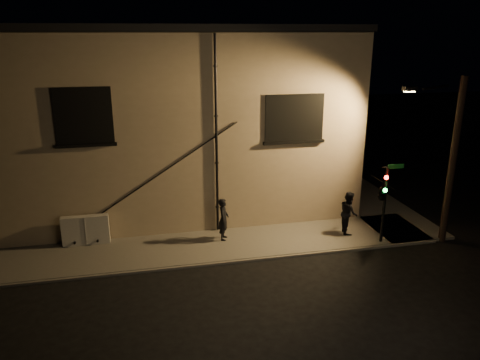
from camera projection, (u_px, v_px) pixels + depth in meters
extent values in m
plane|color=black|center=(276.00, 258.00, 18.40)|extent=(90.00, 90.00, 0.00)
cube|color=#57544F|center=(195.00, 248.00, 19.16)|extent=(20.00, 3.00, 0.12)
cube|color=#57544F|center=(344.00, 184.00, 27.16)|extent=(3.00, 16.00, 0.12)
cube|color=tan|center=(175.00, 115.00, 24.87)|extent=(16.00, 12.00, 8.50)
cube|color=black|center=(171.00, 29.00, 23.53)|extent=(16.20, 12.20, 0.30)
cube|color=black|center=(83.00, 116.00, 18.09)|extent=(2.20, 0.10, 2.20)
cube|color=black|center=(83.00, 116.00, 18.11)|extent=(1.98, 0.05, 1.98)
cube|color=black|center=(294.00, 118.00, 19.98)|extent=(2.60, 0.10, 2.00)
cube|color=#A5B28C|center=(294.00, 117.00, 20.00)|extent=(2.38, 0.05, 1.78)
cylinder|color=black|center=(216.00, 137.00, 19.44)|extent=(0.11, 0.11, 8.30)
cylinder|color=black|center=(165.00, 171.00, 19.41)|extent=(5.96, 0.04, 3.75)
cylinder|color=black|center=(167.00, 169.00, 19.42)|extent=(5.96, 0.04, 3.75)
cube|color=#B4B0AB|center=(86.00, 230.00, 19.18)|extent=(1.87, 0.32, 1.23)
imported|color=black|center=(224.00, 219.00, 19.55)|extent=(0.61, 0.76, 1.80)
imported|color=black|center=(349.00, 212.00, 20.18)|extent=(0.88, 1.04, 1.87)
cylinder|color=black|center=(384.00, 206.00, 19.12)|extent=(0.12, 0.12, 3.20)
imported|color=black|center=(382.00, 191.00, 18.76)|extent=(0.44, 1.93, 0.78)
sphere|color=#FF140C|center=(386.00, 177.00, 18.40)|extent=(0.17, 0.17, 0.17)
sphere|color=#14FF3F|center=(385.00, 190.00, 18.56)|extent=(0.17, 0.17, 0.17)
cube|color=#0C4C1E|center=(396.00, 166.00, 18.69)|extent=(0.70, 0.03, 0.18)
cylinder|color=black|center=(453.00, 163.00, 18.91)|extent=(0.29, 0.29, 6.90)
cylinder|color=black|center=(436.00, 87.00, 18.35)|extent=(1.75, 0.96, 0.10)
cube|color=black|center=(410.00, 89.00, 18.73)|extent=(0.55, 0.28, 0.18)
cube|color=#FFC672|center=(409.00, 91.00, 18.76)|extent=(0.42, 0.20, 0.04)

